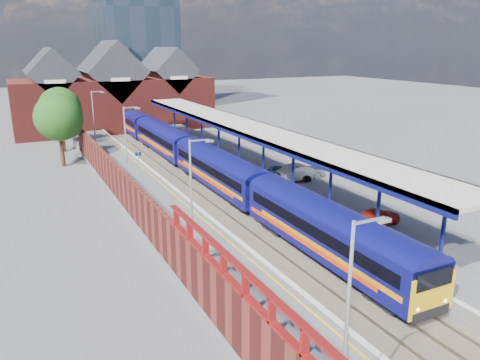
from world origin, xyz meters
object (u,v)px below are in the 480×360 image
at_px(lamp_post_a, 351,308).
at_px(parked_car_blue, 280,172).
at_px(platform_sign, 139,160).
at_px(parked_car_silver, 301,172).
at_px(lamp_post_d, 95,117).
at_px(lamp_post_c, 127,141).
at_px(parked_car_red, 377,217).
at_px(parked_car_dark, 291,175).
at_px(lamp_post_b, 193,191).
at_px(train, 189,151).

height_order(lamp_post_a, parked_car_blue, lamp_post_a).
xyz_separation_m(platform_sign, parked_car_silver, (13.19, -7.42, -0.93)).
bearing_deg(parked_car_silver, lamp_post_a, 147.27).
bearing_deg(lamp_post_d, platform_sign, -84.44).
bearing_deg(lamp_post_d, lamp_post_c, -90.00).
distance_m(lamp_post_a, parked_car_blue, 29.27).
xyz_separation_m(parked_car_red, parked_car_dark, (0.69, 12.09, -0.09)).
bearing_deg(parked_car_red, lamp_post_b, 73.63).
bearing_deg(train, lamp_post_a, -102.26).
xyz_separation_m(lamp_post_a, parked_car_red, (12.89, 12.66, -3.34)).
xyz_separation_m(lamp_post_d, parked_car_silver, (14.55, -21.42, -3.23)).
bearing_deg(train, parked_car_silver, -59.97).
bearing_deg(train, parked_car_dark, -63.37).
distance_m(lamp_post_b, parked_car_dark, 17.65).
height_order(lamp_post_d, parked_car_silver, lamp_post_d).
relative_size(lamp_post_a, platform_sign, 2.80).
bearing_deg(train, lamp_post_c, -141.89).
distance_m(lamp_post_c, platform_sign, 3.34).
bearing_deg(platform_sign, train, 32.66).
distance_m(lamp_post_a, lamp_post_d, 46.00).
bearing_deg(parked_car_silver, lamp_post_c, 67.46).
relative_size(lamp_post_d, platform_sign, 2.80).
xyz_separation_m(train, lamp_post_b, (-7.86, -22.16, 2.87)).
distance_m(train, lamp_post_c, 10.39).
relative_size(lamp_post_a, lamp_post_c, 1.00).
bearing_deg(train, platform_sign, -147.34).
relative_size(lamp_post_b, platform_sign, 2.80).
bearing_deg(parked_car_dark, lamp_post_d, 48.69).
bearing_deg(parked_car_silver, parked_car_red, 169.97).
xyz_separation_m(train, parked_car_silver, (6.70, -11.59, -0.36)).
xyz_separation_m(train, parked_car_blue, (5.26, -10.22, -0.53)).
bearing_deg(lamp_post_d, train, -51.39).
xyz_separation_m(lamp_post_a, parked_car_silver, (14.55, 24.58, -3.23)).
bearing_deg(parked_car_silver, train, 27.93).
xyz_separation_m(lamp_post_b, platform_sign, (1.36, 18.00, -2.30)).
relative_size(lamp_post_b, parked_car_dark, 1.81).
height_order(train, parked_car_blue, train).
bearing_deg(parked_car_red, parked_car_dark, -13.69).
distance_m(lamp_post_a, platform_sign, 32.11).
relative_size(lamp_post_c, parked_car_red, 1.83).
relative_size(train, platform_sign, 26.36).
bearing_deg(parked_car_blue, parked_car_silver, -150.58).
bearing_deg(lamp_post_d, parked_car_red, -68.86).
height_order(lamp_post_c, parked_car_blue, lamp_post_c).
bearing_deg(parked_car_silver, parked_car_dark, 78.06).
relative_size(lamp_post_c, lamp_post_d, 1.00).
bearing_deg(lamp_post_b, lamp_post_a, -90.00).
bearing_deg(parked_car_dark, lamp_post_c, 84.96).
height_order(lamp_post_a, lamp_post_c, same).
distance_m(lamp_post_c, parked_car_red, 21.86).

